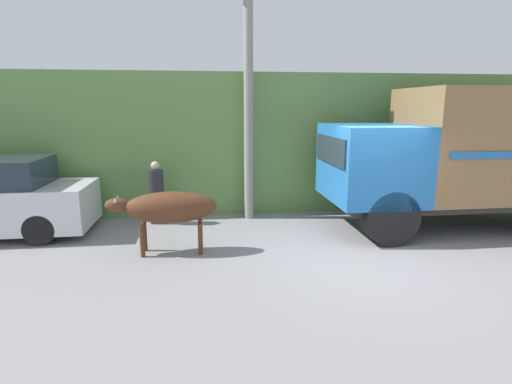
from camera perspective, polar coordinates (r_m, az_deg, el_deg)
The scene contains 7 objects.
ground_plane at distance 8.26m, azimuth 16.08°, elevation -8.75°, with size 60.00×60.00×0.00m, color gray.
hillside_embankment at distance 14.23m, azimuth 5.66°, elevation 8.06°, with size 32.00×6.70×3.74m.
building_backdrop at distance 12.15m, azimuth -10.52°, elevation 6.05°, with size 4.41×2.70×3.22m.
cargo_truck at distance 10.59m, azimuth 28.22°, elevation 4.97°, with size 6.30×2.34×3.29m.
brown_cow at distance 8.02m, azimuth -12.41°, elevation -2.24°, with size 2.15×0.62×1.25m.
pedestrian_on_hill at distance 10.14m, azimuth -14.04°, elevation 0.24°, with size 0.42×0.42×1.57m.
utility_pole at distance 10.16m, azimuth -1.09°, elevation 14.47°, with size 0.90×0.23×6.35m.
Camera 1 is at (-3.20, -7.05, 2.89)m, focal length 28.00 mm.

